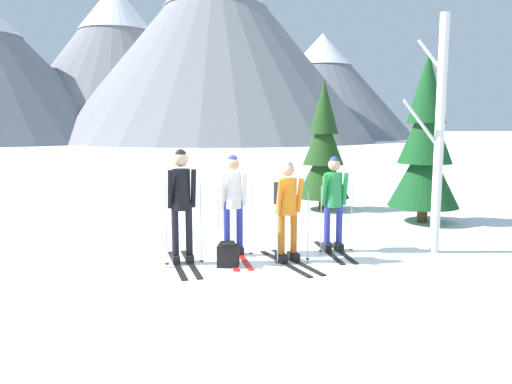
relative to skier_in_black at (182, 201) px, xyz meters
The scene contains 10 objects.
ground_plane 1.56m from the skier_in_black, ahead, with size 400.00×400.00×0.00m, color white.
skier_in_black is the anchor object (origin of this frame).
skier_in_white 0.95m from the skier_in_black, 23.81° to the left, with size 0.61×1.79×1.70m.
skier_in_orange 1.68m from the skier_in_black, ahead, with size 0.69×1.69×1.63m.
skier_in_green 2.63m from the skier_in_black, ahead, with size 0.61×1.59×1.66m.
pine_tree_near 6.09m from the skier_in_black, 24.37° to the left, with size 1.57×1.57×3.79m.
pine_tree_mid 5.97m from the skier_in_black, 50.14° to the left, with size 1.38×1.38×3.34m.
birch_tree_tall 4.44m from the skier_in_black, ahead, with size 0.74×0.26×4.02m.
backpack_on_snow_front 1.12m from the skier_in_black, 24.21° to the right, with size 0.38×0.32×0.38m.
mountain_ridge_distant 70.17m from the skier_in_black, 90.01° to the left, with size 88.30×52.62×27.16m.
Camera 1 is at (-1.45, -7.93, 2.17)m, focal length 35.04 mm.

